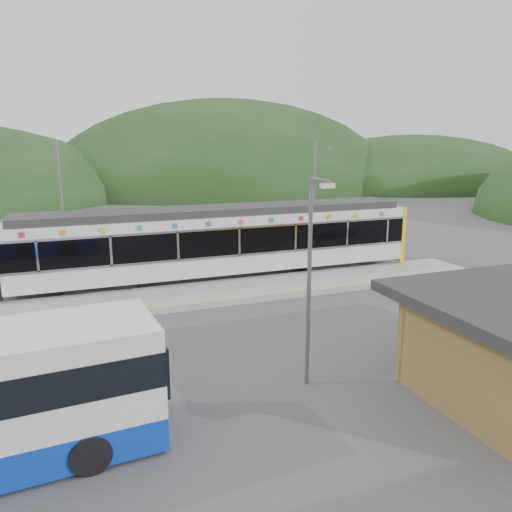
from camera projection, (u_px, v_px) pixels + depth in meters
name	position (u px, v px, depth m)	size (l,w,h in m)	color
ground	(255.00, 317.00, 20.18)	(120.00, 120.00, 0.00)	#4C4C4F
hills	(327.00, 272.00, 27.15)	(146.00, 149.00, 26.00)	#1E3D19
platform	(230.00, 291.00, 23.15)	(26.00, 3.20, 0.30)	#9E9E99
yellow_line	(239.00, 296.00, 21.94)	(26.00, 0.10, 0.01)	yellow
train	(221.00, 240.00, 25.32)	(20.44, 3.01, 3.74)	black
catenary_mast_west	(62.00, 210.00, 24.73)	(0.18, 1.80, 7.00)	slate
catenary_mast_east	(314.00, 198.00, 29.59)	(0.18, 1.80, 7.00)	slate
lamp_post	(311.00, 265.00, 13.77)	(0.35, 1.06, 6.04)	slate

